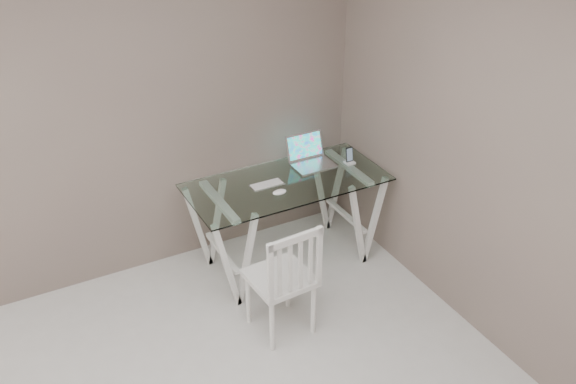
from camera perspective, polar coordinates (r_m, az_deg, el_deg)
name	(u,v)px	position (r m, az deg, el deg)	size (l,w,h in m)	color
room	(207,230)	(2.50, -7.19, -3.36)	(4.50, 4.52, 2.71)	beige
desk	(287,222)	(4.98, -0.11, -2.69)	(1.50, 0.70, 0.75)	silver
chair	(286,277)	(4.25, -0.19, -7.54)	(0.43, 0.43, 0.88)	white
laptop	(310,157)	(5.03, 1.94, 3.12)	(0.32, 0.29, 0.22)	silver
keyboard	(267,185)	(4.74, -1.91, 0.66)	(0.25, 0.11, 0.01)	silver
mouse	(280,192)	(4.62, -0.76, -0.01)	(0.11, 0.06, 0.03)	white
phone_dock	(350,159)	(5.06, 5.49, 2.94)	(0.07, 0.07, 0.13)	white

